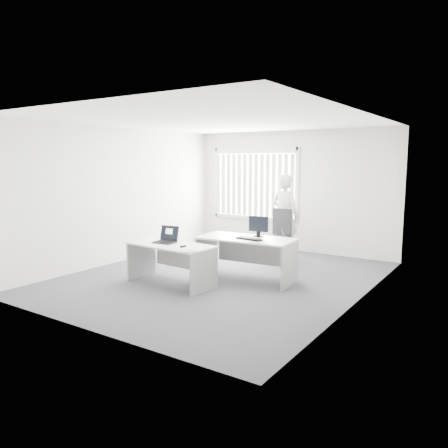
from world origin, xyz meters
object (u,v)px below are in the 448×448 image
Objects in this scene: desk_near at (171,255)px; laptop at (164,235)px; office_chair at (278,244)px; desk_far at (246,250)px; person at (285,216)px; monitor at (258,226)px.

desk_near is 0.37m from laptop.
desk_far is at bearing -75.15° from office_chair.
office_chair is at bearing 67.82° from laptop.
office_chair reaches higher than desk_far.
office_chair is (-0.30, 1.83, -0.22)m from desk_far.
person reaches higher than monitor.
laptop is at bearing -145.42° from desk_far.
desk_near is at bearing 87.96° from person.
monitor is at bearing 52.00° from desk_far.
desk_far is 4.70× the size of monitor.
office_chair is 2.92× the size of monitor.
person is at bearing 97.44° from monitor.
office_chair is at bearing 94.48° from desk_far.
desk_near is 0.91× the size of desk_far.
laptop is at bearing -143.04° from monitor.
office_chair is 2.97× the size of laptop.
desk_near is 3.19m from person.
laptop is (-0.81, -2.74, 0.51)m from office_chair.
desk_far is 1.87m from office_chair.
person reaches higher than desk_far.
laptop reaches higher than desk_far.
desk_far is 1.46m from laptop.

